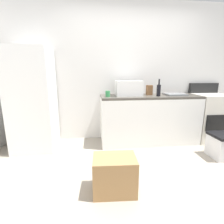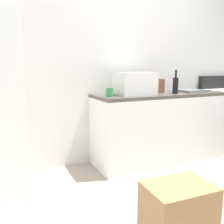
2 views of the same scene
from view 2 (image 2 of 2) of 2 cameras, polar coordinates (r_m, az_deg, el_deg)
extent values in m
plane|color=#9E9384|center=(2.43, 22.84, -20.50)|extent=(6.00, 6.00, 0.00)
cube|color=silver|center=(3.33, 3.99, 11.68)|extent=(5.00, 0.10, 2.60)
cube|color=white|center=(3.29, 11.37, -3.76)|extent=(1.80, 0.60, 0.86)
cube|color=#4C473F|center=(3.22, 11.65, 4.06)|extent=(1.80, 0.60, 0.04)
cube|color=black|center=(4.22, 23.04, 6.49)|extent=(0.60, 0.08, 0.20)
cube|color=white|center=(2.99, 5.36, 6.76)|extent=(0.46, 0.34, 0.27)
cube|color=slate|center=(3.50, 18.12, 4.81)|extent=(0.36, 0.32, 0.03)
cylinder|color=black|center=(3.17, 14.73, 6.02)|extent=(0.07, 0.07, 0.20)
cylinder|color=black|center=(3.16, 14.85, 8.73)|extent=(0.03, 0.03, 0.10)
cylinder|color=#338C4C|center=(2.73, -0.58, 4.69)|extent=(0.08, 0.08, 0.10)
cube|color=brown|center=(3.26, 11.09, 6.10)|extent=(0.10, 0.10, 0.18)
cube|color=#A37A4C|center=(1.91, 15.28, -21.88)|extent=(0.49, 0.36, 0.41)
camera|label=1|loc=(0.97, 92.85, 5.12)|focal=27.18mm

